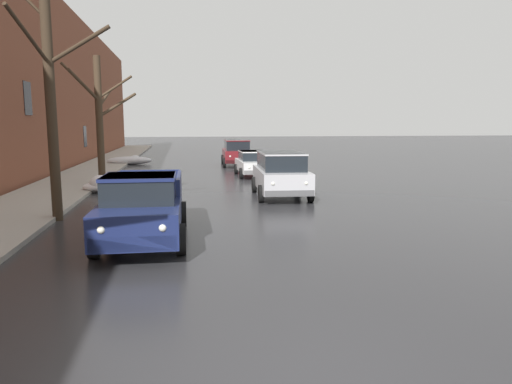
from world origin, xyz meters
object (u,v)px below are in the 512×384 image
object	(u,v)px
bare_tree_second_along_sidewalk	(51,95)
suv_maroon_parked_far_down_block	(237,152)
sedan_white_parked_kerbside_mid	(254,163)
pickup_truck_darkblue_approaching_near_lane	(143,207)
bare_tree_mid_block	(100,115)
suv_silver_parked_kerbside_close	(281,173)

from	to	relation	value
bare_tree_second_along_sidewalk	suv_maroon_parked_far_down_block	size ratio (longest dim) A/B	1.55
suv_maroon_parked_far_down_block	sedan_white_parked_kerbside_mid	bearing A→B (deg)	-88.30
pickup_truck_darkblue_approaching_near_lane	sedan_white_parked_kerbside_mid	size ratio (longest dim) A/B	1.28
bare_tree_mid_block	suv_maroon_parked_far_down_block	world-z (taller)	bare_tree_mid_block
bare_tree_mid_block	sedan_white_parked_kerbside_mid	bearing A→B (deg)	19.43
bare_tree_second_along_sidewalk	suv_silver_parked_kerbside_close	bearing A→B (deg)	24.58
sedan_white_parked_kerbside_mid	suv_maroon_parked_far_down_block	world-z (taller)	suv_maroon_parked_far_down_block
sedan_white_parked_kerbside_mid	suv_maroon_parked_far_down_block	distance (m)	6.63
suv_silver_parked_kerbside_close	sedan_white_parked_kerbside_mid	bearing A→B (deg)	89.56
bare_tree_mid_block	pickup_truck_darkblue_approaching_near_lane	world-z (taller)	bare_tree_mid_block
pickup_truck_darkblue_approaching_near_lane	bare_tree_mid_block	bearing A→B (deg)	103.90
suv_maroon_parked_far_down_block	bare_tree_second_along_sidewalk	bearing A→B (deg)	-113.13
bare_tree_mid_block	bare_tree_second_along_sidewalk	bearing A→B (deg)	-89.91
bare_tree_second_along_sidewalk	bare_tree_mid_block	xyz separation A→B (m)	(-0.01, 8.41, -0.45)
bare_tree_second_along_sidewalk	suv_silver_parked_kerbside_close	world-z (taller)	bare_tree_second_along_sidewalk
sedan_white_parked_kerbside_mid	suv_maroon_parked_far_down_block	xyz separation A→B (m)	(-0.20, 6.63, 0.24)
pickup_truck_darkblue_approaching_near_lane	suv_maroon_parked_far_down_block	size ratio (longest dim) A/B	1.11
bare_tree_mid_block	sedan_white_parked_kerbside_mid	size ratio (longest dim) A/B	1.50
bare_tree_mid_block	pickup_truck_darkblue_approaching_near_lane	xyz separation A→B (m)	(2.82, -11.40, -2.48)
bare_tree_second_along_sidewalk	pickup_truck_darkblue_approaching_near_lane	xyz separation A→B (m)	(2.81, -2.99, -2.92)
bare_tree_second_along_sidewalk	sedan_white_parked_kerbside_mid	world-z (taller)	bare_tree_second_along_sidewalk
suv_silver_parked_kerbside_close	suv_maroon_parked_far_down_block	distance (m)	14.26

